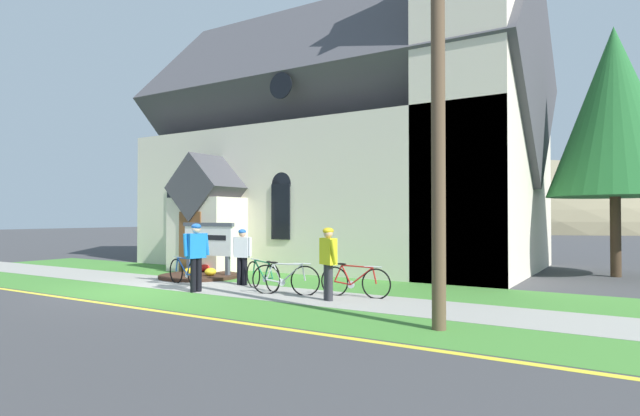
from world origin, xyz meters
TOP-DOWN VIEW (x-y plane):
  - ground at (0.00, 4.00)m, footprint 140.00×140.00m
  - sidewalk_slab at (0.55, 1.52)m, footprint 32.00×2.08m
  - grass_verge at (0.55, -0.52)m, footprint 32.00×2.01m
  - church_lawn at (0.55, 3.95)m, footprint 24.00×2.78m
  - curb_paint_stripe at (0.55, -1.68)m, footprint 28.00×0.16m
  - church_building at (1.02, 9.09)m, footprint 15.38×9.84m
  - church_sign at (-0.87, 3.28)m, footprint 2.14×0.12m
  - flower_bed at (-0.87, 2.92)m, footprint 2.49×2.49m
  - bicycle_yellow at (2.47, 1.88)m, footprint 1.63×0.68m
  - bicycle_black at (3.50, 1.46)m, footprint 1.69×0.56m
  - bicycle_white at (0.02, 1.47)m, footprint 1.70×0.44m
  - bicycle_blue at (5.13, 2.03)m, footprint 1.80×0.21m
  - cyclist_in_orange_jersey at (1.45, 2.24)m, footprint 0.64×0.29m
  - cyclist_in_green_jersey at (1.30, 0.62)m, footprint 0.32×0.71m
  - cyclist_in_white_jersey at (4.87, 1.23)m, footprint 0.56×0.51m
  - utility_pole at (7.91, -0.34)m, footprint 3.12×0.28m
  - roadside_conifer at (10.31, 10.11)m, footprint 4.11×4.11m
  - distant_hill at (-9.16, 73.35)m, footprint 70.10×51.82m

SIDE VIEW (x-z plane):
  - ground at x=0.00m, z-range 0.00..0.00m
  - distant_hill at x=-9.16m, z-range -10.51..10.51m
  - curb_paint_stripe at x=0.55m, z-range 0.00..0.01m
  - grass_verge at x=0.55m, z-range 0.00..0.01m
  - church_lawn at x=0.55m, z-range 0.00..0.01m
  - sidewalk_slab at x=0.55m, z-range 0.00..0.01m
  - flower_bed at x=-0.87m, z-range -0.10..0.24m
  - bicycle_white at x=0.02m, z-range -0.04..0.79m
  - bicycle_yellow at x=2.47m, z-range -0.02..0.78m
  - bicycle_blue at x=5.13m, z-range -0.03..0.79m
  - bicycle_black at x=3.50m, z-range -0.03..0.80m
  - cyclist_in_orange_jersey at x=1.45m, z-range 0.12..1.70m
  - cyclist_in_white_jersey at x=4.87m, z-range 0.14..1.82m
  - cyclist_in_green_jersey at x=1.30m, z-range 0.16..1.91m
  - church_sign at x=-0.87m, z-range 0.28..2.02m
  - church_building at x=1.02m, z-range -1.96..11.42m
  - utility_pole at x=7.91m, z-range 0.49..9.87m
  - roadside_conifer at x=10.31m, z-range 1.27..9.36m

